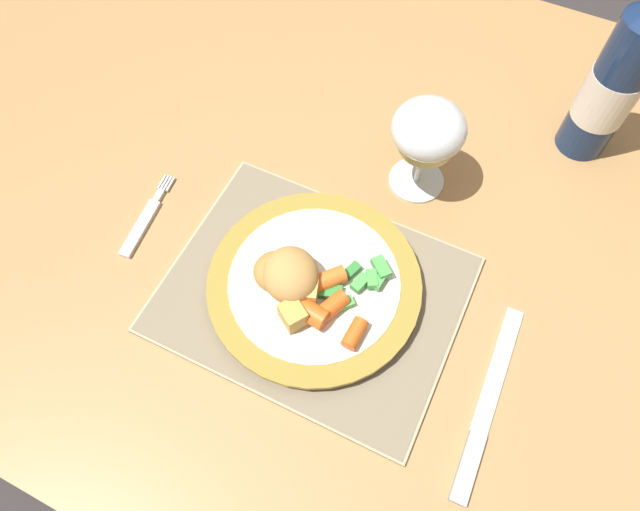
# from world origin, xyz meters

# --- Properties ---
(ground_plane) EXTENTS (6.00, 6.00, 0.00)m
(ground_plane) POSITION_xyz_m (0.00, 0.00, 0.00)
(ground_plane) COLOR #383333
(dining_table) EXTENTS (1.36, 0.91, 0.74)m
(dining_table) POSITION_xyz_m (0.00, 0.00, 0.65)
(dining_table) COLOR #AD7F4C
(dining_table) RESTS_ON ground
(placemat) EXTENTS (0.32, 0.25, 0.01)m
(placemat) POSITION_xyz_m (-0.00, -0.15, 0.74)
(placemat) COLOR tan
(placemat) RESTS_ON dining_table
(dinner_plate) EXTENTS (0.24, 0.24, 0.02)m
(dinner_plate) POSITION_xyz_m (0.00, -0.14, 0.76)
(dinner_plate) COLOR silver
(dinner_plate) RESTS_ON placemat
(breaded_croquettes) EXTENTS (0.09, 0.09, 0.04)m
(breaded_croquettes) POSITION_xyz_m (-0.03, -0.16, 0.79)
(breaded_croquettes) COLOR tan
(breaded_croquettes) RESTS_ON dinner_plate
(green_beans_pile) EXTENTS (0.07, 0.08, 0.02)m
(green_beans_pile) POSITION_xyz_m (0.05, -0.13, 0.77)
(green_beans_pile) COLOR #338438
(green_beans_pile) RESTS_ON dinner_plate
(glazed_carrots) EXTENTS (0.09, 0.08, 0.02)m
(glazed_carrots) POSITION_xyz_m (0.02, -0.17, 0.78)
(glazed_carrots) COLOR orange
(glazed_carrots) RESTS_ON dinner_plate
(fork) EXTENTS (0.03, 0.12, 0.01)m
(fork) POSITION_xyz_m (-0.23, -0.15, 0.74)
(fork) COLOR silver
(fork) RESTS_ON dining_table
(table_knife) EXTENTS (0.02, 0.22, 0.01)m
(table_knife) POSITION_xyz_m (0.22, -0.20, 0.74)
(table_knife) COLOR silver
(table_knife) RESTS_ON dining_table
(wine_glass) EXTENTS (0.08, 0.08, 0.13)m
(wine_glass) POSITION_xyz_m (0.05, 0.05, 0.83)
(wine_glass) COLOR silver
(wine_glass) RESTS_ON dining_table
(bottle) EXTENTS (0.06, 0.06, 0.28)m
(bottle) POSITION_xyz_m (0.22, 0.20, 0.85)
(bottle) COLOR navy
(bottle) RESTS_ON dining_table
(roast_potatoes) EXTENTS (0.04, 0.06, 0.03)m
(roast_potatoes) POSITION_xyz_m (-0.00, -0.18, 0.78)
(roast_potatoes) COLOR gold
(roast_potatoes) RESTS_ON dinner_plate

